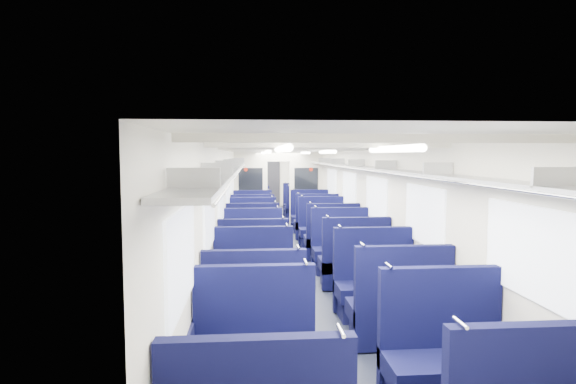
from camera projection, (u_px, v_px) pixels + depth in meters
The scene contains 35 objects.
floor at pixel (287, 246), 11.16m from camera, with size 2.80×18.00×0.01m, color black.
ceiling at pixel (287, 149), 10.97m from camera, with size 2.80×18.00×0.01m, color white.
wall_left at pixel (228, 198), 10.96m from camera, with size 0.02×18.00×2.35m, color beige.
dado_left at pixel (229, 233), 11.02m from camera, with size 0.03×17.90×0.70m, color black.
wall_right at pixel (345, 197), 11.18m from camera, with size 0.02×18.00×2.35m, color beige.
dado_right at pixel (344, 231), 11.24m from camera, with size 0.03×17.90×0.70m, color black.
wall_far at pixel (271, 179), 20.01m from camera, with size 2.80×0.02×2.35m, color beige.
luggage_rack_left at pixel (236, 165), 10.91m from camera, with size 0.36×17.40×0.18m.
luggage_rack_right at pixel (337, 165), 11.10m from camera, with size 0.36×17.40×0.18m.
windows at pixel (289, 189), 10.59m from camera, with size 2.78×15.60×0.75m.
ceiling_fittings at pixel (288, 151), 10.72m from camera, with size 2.70×16.06×0.11m.
end_door at pixel (271, 183), 19.96m from camera, with size 0.75×0.06×2.00m, color black.
bulkhead at pixel (278, 186), 14.55m from camera, with size 2.80×0.10×2.35m.
seat_2 at pixel (255, 360), 4.10m from camera, with size 1.11×0.61×1.24m.
seat_3 at pixel (445, 364), 4.03m from camera, with size 1.11×0.61×1.24m.
seat_4 at pixel (254, 321), 5.08m from camera, with size 1.11×0.61×1.24m.
seat_5 at pixel (399, 314), 5.31m from camera, with size 1.11×0.61×1.24m.
seat_6 at pixel (254, 287), 6.35m from camera, with size 1.11×0.61×1.24m.
seat_7 at pixel (375, 289), 6.30m from camera, with size 1.11×0.61×1.24m.
seat_8 at pixel (253, 268), 7.44m from camera, with size 1.11×0.61×1.24m.
seat_9 at pixel (354, 265), 7.62m from camera, with size 1.11×0.61×1.24m.
seat_10 at pixel (253, 253), 8.60m from camera, with size 1.11×0.61×1.24m.
seat_11 at pixel (341, 252), 8.70m from camera, with size 1.11×0.61×1.24m.
seat_12 at pixel (253, 241), 9.80m from camera, with size 1.11×0.61×1.24m.
seat_13 at pixel (332, 241), 9.74m from camera, with size 1.11×0.61×1.24m.
seat_14 at pixel (253, 233), 10.83m from camera, with size 1.11×0.61×1.24m.
seat_15 at pixel (322, 231), 11.05m from camera, with size 1.11×0.61×1.24m.
seat_16 at pixel (253, 226), 11.92m from camera, with size 1.11×0.61×1.24m.
seat_17 at pixel (316, 225), 12.08m from camera, with size 1.11×0.61×1.24m.
seat_18 at pixel (252, 220), 13.02m from camera, with size 1.11×0.61×1.24m.
seat_19 at pixel (310, 218), 13.26m from camera, with size 1.11×0.61×1.24m.
seat_20 at pixel (252, 211), 15.15m from camera, with size 1.11×0.61×1.24m.
seat_21 at pixel (302, 210), 15.31m from camera, with size 1.11×0.61×1.24m.
seat_22 at pixel (252, 207), 16.30m from camera, with size 1.11×0.61×1.24m.
seat_23 at pixel (299, 206), 16.42m from camera, with size 1.11×0.61×1.24m.
Camera 1 is at (-0.85, -10.99, 2.20)m, focal length 28.79 mm.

